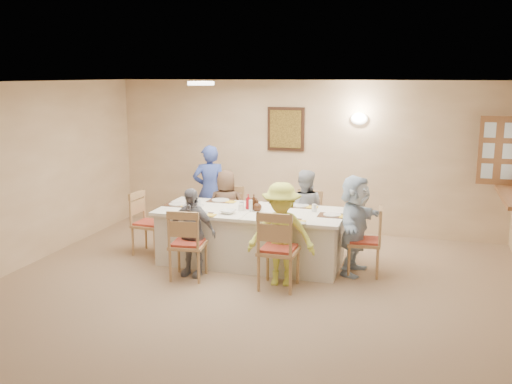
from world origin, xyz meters
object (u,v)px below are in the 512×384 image
(caregiver, at_px, (210,191))
(chair_back_left, at_px, (229,216))
(diner_front_left, at_px, (191,232))
(chair_front_left, at_px, (188,243))
(condiment_ketchup, at_px, (248,202))
(chair_front_right, at_px, (279,249))
(diner_front_right, at_px, (281,234))
(chair_right_end, at_px, (364,241))
(chair_back_right, at_px, (305,221))
(diner_back_right, at_px, (304,212))
(diner_back_left, at_px, (226,208))
(chair_left_end, at_px, (150,223))
(dining_table, at_px, (251,237))
(diner_right_end, at_px, (355,225))

(caregiver, bearing_deg, chair_back_left, 117.47)
(caregiver, bearing_deg, diner_front_left, 79.16)
(chair_front_left, height_order, condiment_ketchup, condiment_ketchup)
(chair_front_right, relative_size, diner_front_right, 0.77)
(chair_right_end, height_order, caregiver, caregiver)
(diner_front_left, bearing_deg, chair_back_left, 95.25)
(condiment_ketchup, bearing_deg, chair_back_right, 49.09)
(diner_back_right, distance_m, condiment_ketchup, 0.94)
(chair_back_right, bearing_deg, diner_back_right, -81.60)
(chair_back_right, height_order, condiment_ketchup, condiment_ketchup)
(diner_back_left, bearing_deg, chair_left_end, 24.65)
(diner_back_left, xyz_separation_m, diner_front_left, (0.00, -1.36, -0.01))
(diner_front_right, xyz_separation_m, condiment_ketchup, (-0.65, 0.73, 0.22))
(chair_front_left, relative_size, caregiver, 0.63)
(chair_front_left, xyz_separation_m, caregiver, (-0.45, 1.95, 0.27))
(chair_right_end, xyz_separation_m, diner_back_right, (-0.95, 0.68, 0.17))
(chair_front_right, xyz_separation_m, caregiver, (-1.65, 1.95, 0.24))
(diner_front_left, bearing_deg, condiment_ketchup, 58.27)
(chair_front_left, xyz_separation_m, condiment_ketchup, (0.55, 0.85, 0.40))
(chair_back_right, relative_size, chair_front_right, 0.89)
(chair_back_right, relative_size, chair_front_left, 0.95)
(diner_front_right, height_order, caregiver, caregiver)
(caregiver, bearing_deg, chair_right_end, 131.49)
(chair_back_left, bearing_deg, chair_front_right, -57.11)
(diner_back_left, bearing_deg, diner_front_left, 79.05)
(chair_front_left, distance_m, condiment_ketchup, 1.08)
(chair_back_right, bearing_deg, diner_front_left, -120.64)
(dining_table, distance_m, caregiver, 1.60)
(chair_back_left, xyz_separation_m, caregiver, (-0.45, 0.35, 0.30))
(chair_right_end, relative_size, condiment_ketchup, 4.34)
(chair_back_left, distance_m, chair_right_end, 2.29)
(chair_left_end, xyz_separation_m, chair_right_end, (3.10, 0.00, -0.00))
(chair_front_right, xyz_separation_m, chair_left_end, (-2.15, 0.80, -0.04))
(chair_left_end, distance_m, diner_front_left, 1.17)
(diner_back_left, distance_m, diner_right_end, 2.13)
(chair_left_end, relative_size, diner_right_end, 0.70)
(dining_table, bearing_deg, diner_back_left, 131.42)
(chair_front_right, bearing_deg, chair_back_left, -52.51)
(chair_back_left, height_order, chair_front_right, chair_front_right)
(chair_left_end, xyz_separation_m, caregiver, (0.50, 1.15, 0.28))
(chair_left_end, bearing_deg, chair_front_right, -106.61)
(chair_left_end, bearing_deg, dining_table, -86.20)
(diner_back_left, distance_m, caregiver, 0.67)
(chair_front_right, bearing_deg, diner_right_end, -135.09)
(diner_back_left, bearing_deg, diner_front_right, 120.48)
(diner_front_right, distance_m, condiment_ketchup, 1.00)
(condiment_ketchup, bearing_deg, diner_front_right, -48.01)
(diner_right_end, xyz_separation_m, condiment_ketchup, (-1.47, 0.05, 0.21))
(chair_back_right, distance_m, diner_right_end, 1.17)
(chair_back_left, relative_size, chair_front_right, 0.88)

